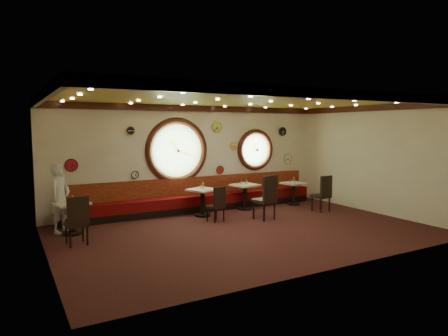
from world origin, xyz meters
TOP-DOWN VIEW (x-y plane):
  - floor at (0.00, 0.00)m, footprint 9.00×6.00m
  - ceiling at (0.00, 0.00)m, footprint 9.00×6.00m
  - wall_back at (0.00, 3.00)m, footprint 9.00×0.02m
  - wall_front at (0.00, -3.00)m, footprint 9.00×0.02m
  - wall_left at (-4.50, 0.00)m, footprint 0.02×6.00m
  - wall_right at (4.50, 0.00)m, footprint 0.02×6.00m
  - molding_back at (0.00, 2.95)m, footprint 9.00×0.10m
  - molding_front at (0.00, -2.95)m, footprint 9.00×0.10m
  - molding_left at (-4.45, 0.00)m, footprint 0.10×6.00m
  - molding_right at (4.45, 0.00)m, footprint 0.10×6.00m
  - banquette_base at (0.00, 2.72)m, footprint 8.00×0.55m
  - banquette_seat at (0.00, 2.72)m, footprint 8.00×0.55m
  - banquette_back at (0.00, 2.94)m, footprint 8.00×0.10m
  - porthole_left_glass at (-0.60, 3.00)m, footprint 1.66×0.02m
  - porthole_left_frame at (-0.60, 2.98)m, footprint 1.98×0.18m
  - porthole_left_ring at (-0.60, 2.95)m, footprint 1.61×0.03m
  - porthole_right_glass at (2.20, 3.00)m, footprint 1.10×0.02m
  - porthole_right_frame at (2.20, 2.98)m, footprint 1.38×0.18m
  - porthole_right_ring at (2.20, 2.95)m, footprint 1.09×0.03m
  - wall_clock_0 at (-1.90, 2.96)m, footprint 0.20×0.03m
  - wall_clock_1 at (-3.60, 2.96)m, footprint 0.32×0.03m
  - wall_clock_2 at (-2.00, 2.96)m, footprint 0.24×0.03m
  - wall_clock_3 at (0.85, 2.96)m, footprint 0.24×0.03m
  - wall_clock_4 at (3.55, 2.96)m, footprint 0.34×0.03m
  - wall_clock_5 at (3.30, 2.96)m, footprint 0.28×0.03m
  - wall_clock_6 at (1.35, 2.96)m, footprint 0.22×0.03m
  - wall_clock_7 at (0.75, 2.96)m, footprint 0.30×0.03m
  - table_a at (-3.79, 1.75)m, footprint 0.85×0.85m
  - table_b at (-0.21, 2.05)m, footprint 0.95×0.95m
  - table_c at (1.34, 2.24)m, footprint 0.87×0.87m
  - table_d at (3.17, 2.14)m, footprint 0.74×0.74m
  - chair_a at (-3.83, 0.73)m, footprint 0.49×0.49m
  - chair_b at (-0.17, 1.20)m, footprint 0.48×0.48m
  - chair_c at (1.13, 0.75)m, footprint 0.61×0.61m
  - chair_d at (3.24, 0.82)m, footprint 0.50×0.50m
  - condiment_a_salt at (-3.88, 1.81)m, footprint 0.03×0.03m
  - condiment_b_salt at (-0.25, 2.07)m, footprint 0.04×0.04m
  - condiment_c_salt at (1.26, 2.32)m, footprint 0.04×0.04m
  - condiment_d_salt at (3.07, 2.17)m, footprint 0.04×0.04m
  - condiment_a_pepper at (-3.74, 1.73)m, footprint 0.04×0.04m
  - condiment_b_pepper at (-0.22, 1.96)m, footprint 0.04×0.04m
  - condiment_c_pepper at (1.40, 2.20)m, footprint 0.04×0.04m
  - condiment_d_pepper at (3.18, 2.08)m, footprint 0.03×0.03m
  - condiment_a_bottle at (-3.74, 1.84)m, footprint 0.05×0.05m
  - condiment_b_bottle at (-0.13, 2.17)m, footprint 0.05×0.05m
  - condiment_c_bottle at (1.41, 2.27)m, footprint 0.06×0.06m
  - condiment_d_bottle at (3.27, 2.27)m, footprint 0.05×0.05m
  - waiter at (-4.00, 2.08)m, footprint 0.70×0.72m

SIDE VIEW (x-z plane):
  - floor at x=0.00m, z-range 0.00..0.00m
  - banquette_base at x=0.00m, z-range 0.00..0.20m
  - banquette_seat at x=0.00m, z-range 0.20..0.50m
  - table_d at x=3.17m, z-range 0.10..0.83m
  - table_a at x=-3.79m, z-range 0.10..0.88m
  - table_b at x=-0.21m, z-range 0.10..0.89m
  - table_c at x=1.34m, z-range 0.10..0.90m
  - chair_b at x=-0.17m, z-range 0.25..0.85m
  - chair_a at x=-3.83m, z-range 0.28..0.95m
  - chair_d at x=3.24m, z-range 0.29..0.97m
  - chair_c at x=1.13m, z-range 0.33..1.09m
  - banquette_back at x=0.00m, z-range 0.48..1.02m
  - condiment_d_pepper at x=3.18m, z-range 0.74..0.82m
  - condiment_d_salt at x=3.07m, z-range 0.74..0.84m
  - condiment_d_bottle at x=3.27m, z-range 0.74..0.90m
  - condiment_a_salt at x=-3.88m, z-range 0.78..0.87m
  - condiment_a_pepper at x=-3.74m, z-range 0.78..0.87m
  - waiter at x=-4.00m, z-range 0.00..1.67m
  - condiment_c_salt at x=1.26m, z-range 0.79..0.89m
  - condiment_c_pepper at x=1.40m, z-range 0.79..0.90m
  - condiment_b_salt at x=-0.25m, z-range 0.79..0.90m
  - condiment_b_pepper at x=-0.22m, z-range 0.79..0.91m
  - condiment_a_bottle at x=-3.74m, z-range 0.78..0.92m
  - condiment_b_bottle at x=-0.13m, z-range 0.79..0.96m
  - condiment_c_bottle at x=1.41m, z-range 0.79..0.98m
  - wall_clock_0 at x=-1.90m, z-range 1.10..1.30m
  - wall_clock_3 at x=0.85m, z-range 1.08..1.32m
  - wall_clock_4 at x=3.55m, z-range 1.28..1.62m
  - wall_clock_1 at x=-3.60m, z-range 1.39..1.71m
  - wall_back at x=0.00m, z-range 0.00..3.20m
  - wall_front at x=0.00m, z-range 0.00..3.20m
  - wall_left at x=-4.50m, z-range 0.00..3.20m
  - wall_right at x=4.50m, z-range 0.00..3.20m
  - porthole_right_ring at x=2.20m, z-range 1.26..2.34m
  - porthole_right_glass at x=2.20m, z-range 1.25..2.35m
  - porthole_right_frame at x=2.20m, z-range 1.11..2.49m
  - porthole_left_glass at x=-0.60m, z-range 1.02..2.68m
  - porthole_left_frame at x=-0.60m, z-range 0.86..2.84m
  - porthole_left_ring at x=-0.60m, z-range 1.04..2.66m
  - wall_clock_6 at x=1.35m, z-range 1.84..2.06m
  - wall_clock_5 at x=3.30m, z-range 2.26..2.54m
  - wall_clock_2 at x=-2.00m, z-range 2.33..2.57m
  - wall_clock_7 at x=0.75m, z-range 2.40..2.70m
  - molding_back at x=0.00m, z-range 3.02..3.20m
  - molding_front at x=0.00m, z-range 3.02..3.20m
  - molding_left at x=-4.45m, z-range 3.02..3.20m
  - molding_right at x=4.45m, z-range 3.02..3.20m
  - ceiling at x=0.00m, z-range 3.19..3.21m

